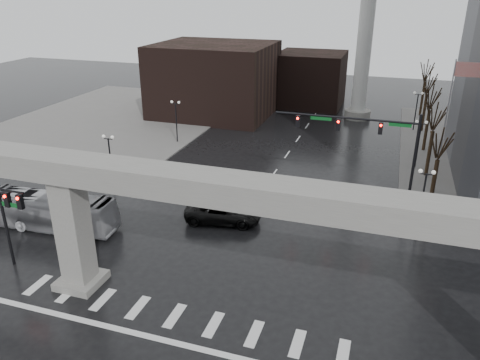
# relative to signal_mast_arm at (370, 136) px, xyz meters

# --- Properties ---
(ground) EXTENTS (160.00, 160.00, 0.00)m
(ground) POSITION_rel_signal_mast_arm_xyz_m (-8.99, -18.80, -5.83)
(ground) COLOR black
(ground) RESTS_ON ground
(sidewalk_nw) EXTENTS (28.00, 36.00, 0.15)m
(sidewalk_nw) POSITION_rel_signal_mast_arm_xyz_m (-34.99, 17.20, -5.75)
(sidewalk_nw) COLOR slate
(sidewalk_nw) RESTS_ON ground
(elevated_guideway) EXTENTS (48.00, 2.60, 8.70)m
(elevated_guideway) POSITION_rel_signal_mast_arm_xyz_m (-7.73, -18.80, 1.05)
(elevated_guideway) COLOR gray
(elevated_guideway) RESTS_ON ground
(building_far_left) EXTENTS (16.00, 14.00, 10.00)m
(building_far_left) POSITION_rel_signal_mast_arm_xyz_m (-22.99, 23.20, -0.83)
(building_far_left) COLOR black
(building_far_left) RESTS_ON ground
(building_far_mid) EXTENTS (10.00, 10.00, 8.00)m
(building_far_mid) POSITION_rel_signal_mast_arm_xyz_m (-10.99, 33.20, -1.83)
(building_far_mid) COLOR black
(building_far_mid) RESTS_ON ground
(smokestack) EXTENTS (3.60, 3.60, 30.00)m
(smokestack) POSITION_rel_signal_mast_arm_xyz_m (-2.99, 27.20, 7.52)
(smokestack) COLOR beige
(smokestack) RESTS_ON ground
(signal_mast_arm) EXTENTS (12.12, 0.43, 8.00)m
(signal_mast_arm) POSITION_rel_signal_mast_arm_xyz_m (0.00, 0.00, 0.00)
(signal_mast_arm) COLOR black
(signal_mast_arm) RESTS_ON ground
(signal_left_pole) EXTENTS (2.30, 0.30, 6.00)m
(signal_left_pole) POSITION_rel_signal_mast_arm_xyz_m (-21.24, -18.30, -1.76)
(signal_left_pole) COLOR black
(signal_left_pole) RESTS_ON ground
(flagpole_assembly) EXTENTS (2.06, 0.12, 12.00)m
(flagpole_assembly) POSITION_rel_signal_mast_arm_xyz_m (6.30, 3.20, 1.70)
(flagpole_assembly) COLOR silver
(flagpole_assembly) RESTS_ON ground
(lamp_right_0) EXTENTS (1.22, 0.32, 5.11)m
(lamp_right_0) POSITION_rel_signal_mast_arm_xyz_m (4.51, -4.80, -2.36)
(lamp_right_0) COLOR black
(lamp_right_0) RESTS_ON ground
(lamp_right_1) EXTENTS (1.22, 0.32, 5.11)m
(lamp_right_1) POSITION_rel_signal_mast_arm_xyz_m (4.51, 9.20, -2.36)
(lamp_right_1) COLOR black
(lamp_right_1) RESTS_ON ground
(lamp_right_2) EXTENTS (1.22, 0.32, 5.11)m
(lamp_right_2) POSITION_rel_signal_mast_arm_xyz_m (4.51, 23.20, -2.36)
(lamp_right_2) COLOR black
(lamp_right_2) RESTS_ON ground
(lamp_left_0) EXTENTS (1.22, 0.32, 5.11)m
(lamp_left_0) POSITION_rel_signal_mast_arm_xyz_m (-22.49, -4.80, -2.36)
(lamp_left_0) COLOR black
(lamp_left_0) RESTS_ON ground
(lamp_left_1) EXTENTS (1.22, 0.32, 5.11)m
(lamp_left_1) POSITION_rel_signal_mast_arm_xyz_m (-22.49, 9.20, -2.36)
(lamp_left_1) COLOR black
(lamp_left_1) RESTS_ON ground
(lamp_left_2) EXTENTS (1.22, 0.32, 5.11)m
(lamp_left_2) POSITION_rel_signal_mast_arm_xyz_m (-22.49, 23.20, -2.36)
(lamp_left_2) COLOR black
(lamp_left_2) RESTS_ON ground
(tree_right_0) EXTENTS (1.09, 1.58, 7.50)m
(tree_right_0) POSITION_rel_signal_mast_arm_xyz_m (5.54, -0.78, -3.04)
(tree_right_0) COLOR black
(tree_right_0) RESTS_ON ground
(tree_right_1) EXTENTS (1.09, 1.61, 7.67)m
(tree_right_1) POSITION_rel_signal_mast_arm_xyz_m (5.54, 7.22, -2.98)
(tree_right_1) COLOR black
(tree_right_1) RESTS_ON ground
(tree_right_2) EXTENTS (1.10, 1.63, 7.85)m
(tree_right_2) POSITION_rel_signal_mast_arm_xyz_m (5.54, 15.22, -2.91)
(tree_right_2) COLOR black
(tree_right_2) RESTS_ON ground
(tree_right_3) EXTENTS (1.11, 1.66, 8.02)m
(tree_right_3) POSITION_rel_signal_mast_arm_xyz_m (5.54, 23.22, -2.85)
(tree_right_3) COLOR black
(tree_right_3) RESTS_ON ground
(tree_right_4) EXTENTS (1.12, 1.69, 8.19)m
(tree_right_4) POSITION_rel_signal_mast_arm_xyz_m (5.54, 31.22, -2.79)
(tree_right_4) COLOR black
(tree_right_4) RESTS_ON ground
(pickup_truck) EXTENTS (6.45, 3.81, 1.68)m
(pickup_truck) POSITION_rel_signal_mast_arm_xyz_m (-10.32, -8.03, -4.99)
(pickup_truck) COLOR black
(pickup_truck) RESTS_ON ground
(city_bus) EXTENTS (10.72, 3.22, 2.94)m
(city_bus) POSITION_rel_signal_mast_arm_xyz_m (-22.58, -13.22, -4.36)
(city_bus) COLOR #A9A8AD
(city_bus) RESTS_ON ground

